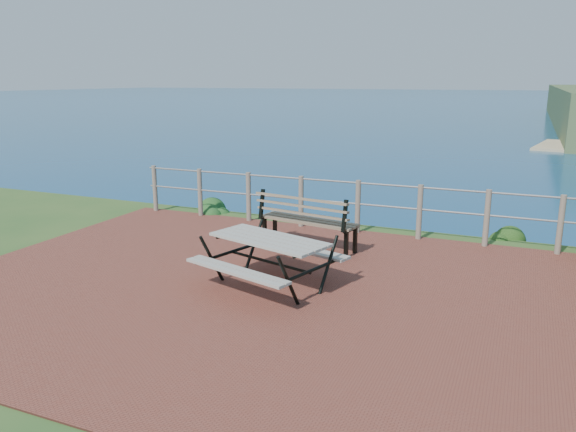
% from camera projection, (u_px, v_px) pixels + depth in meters
% --- Properties ---
extents(ground, '(10.00, 7.00, 0.12)m').
position_uv_depth(ground, '(288.00, 293.00, 7.67)').
color(ground, brown).
rests_on(ground, ground).
extents(ocean, '(1200.00, 1200.00, 0.00)m').
position_uv_depth(ocean, '(524.00, 87.00, 186.35)').
color(ocean, '#14577D').
rests_on(ocean, ground).
extents(safety_railing, '(9.40, 0.10, 1.00)m').
position_uv_depth(safety_railing, '(358.00, 204.00, 10.52)').
color(safety_railing, '#6B5B4C').
rests_on(safety_railing, ground).
extents(picnic_table, '(1.80, 1.41, 0.71)m').
position_uv_depth(picnic_table, '(269.00, 257.00, 7.76)').
color(picnic_table, gray).
rests_on(picnic_table, ground).
extents(park_bench, '(1.79, 0.72, 0.98)m').
position_uv_depth(park_bench, '(309.00, 212.00, 9.53)').
color(park_bench, brown).
rests_on(park_bench, ground).
extents(shrub_lip_west, '(0.66, 0.66, 0.35)m').
position_uv_depth(shrub_lip_west, '(214.00, 212.00, 12.37)').
color(shrub_lip_west, '#1B481B').
rests_on(shrub_lip_west, ground).
extents(shrub_lip_east, '(0.66, 0.66, 0.36)m').
position_uv_depth(shrub_lip_east, '(500.00, 238.00, 10.36)').
color(shrub_lip_east, '#183B12').
rests_on(shrub_lip_east, ground).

